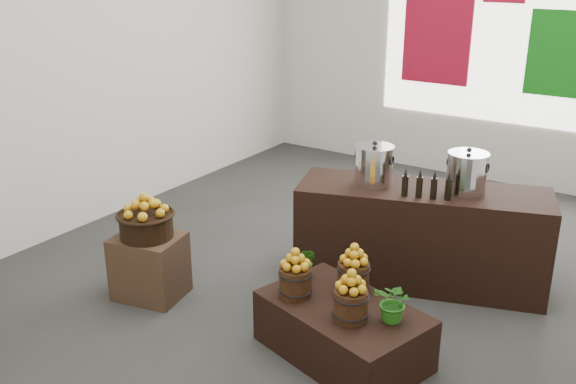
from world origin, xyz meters
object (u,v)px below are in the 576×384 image
Objects in this scene: crate at (150,266)px; wicker_basket at (146,226)px; stock_pot_left at (374,166)px; stock_pot_center at (467,174)px; counter at (420,236)px; display_table at (343,330)px.

wicker_basket reaches higher than crate.
stock_pot_center is at bearing 18.22° from stock_pot_left.
crate is 0.26× the size of counter.
display_table is at bearing 4.25° from wicker_basket.
stock_pot_center reaches higher than wicker_basket.
stock_pot_left reaches higher than crate.
stock_pot_left is (1.40, 1.40, 0.77)m from crate.
stock_pot_center is (0.33, 0.11, 0.61)m from counter.
stock_pot_left and stock_pot_center have the same top height.
stock_pot_center is (2.15, 1.65, 0.39)m from wicker_basket.
display_table is at bearing -108.45° from counter.
crate is 1.25× the size of wicker_basket.
crate is 1.67× the size of stock_pot_center.
counter is at bearing 40.14° from wicker_basket.
wicker_basket is at bearing -142.58° from stock_pot_center.
stock_pot_center reaches higher than display_table.
wicker_basket reaches higher than display_table.
stock_pot_center is at bearing 37.42° from crate.
wicker_basket is 0.37× the size of display_table.
stock_pot_left is 0.79m from stock_pot_center.
wicker_basket is 0.21× the size of counter.
counter is 0.70m from stock_pot_center.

